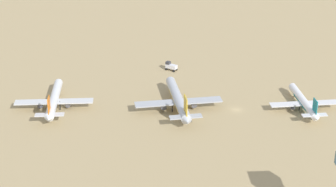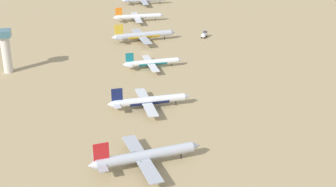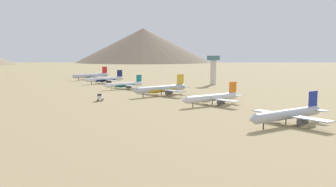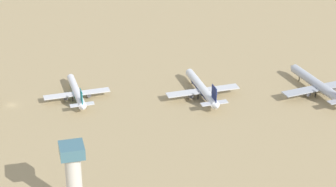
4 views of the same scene
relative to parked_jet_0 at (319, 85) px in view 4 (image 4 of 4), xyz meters
name	(u,v)px [view 4 (image 4 of 4)]	position (x,y,z in m)	size (l,w,h in m)	color
ground_plane	(11,105)	(20.95, 123.86, -4.06)	(1800.00, 1800.00, 0.00)	tan
parked_jet_0	(319,85)	(0.00, 0.00, 0.00)	(41.77, 34.12, 12.06)	#B2B7C1
parked_jet_1	(202,89)	(9.62, 47.34, -0.42)	(37.96, 30.81, 10.95)	silver
parked_jet_2	(76,92)	(20.18, 97.59, -0.86)	(33.39, 27.11, 9.63)	white
control_tower	(74,174)	(-55.64, 107.15, 9.12)	(7.20, 7.20, 23.18)	beige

